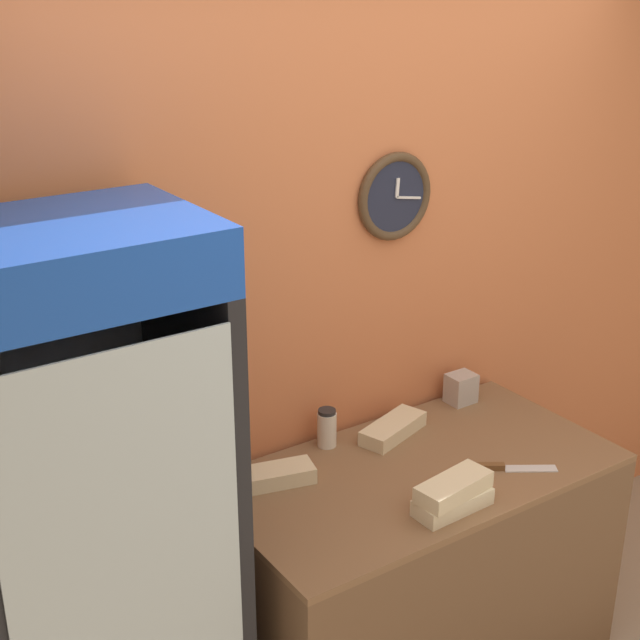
# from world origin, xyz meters

# --- Properties ---
(wall_back) EXTENTS (5.20, 0.09, 2.70)m
(wall_back) POSITION_xyz_m (0.00, 1.34, 1.35)
(wall_back) COLOR #D17547
(wall_back) RESTS_ON ground_plane
(prep_counter) EXTENTS (1.41, 0.74, 0.87)m
(prep_counter) POSITION_xyz_m (0.00, 0.92, 0.43)
(prep_counter) COLOR brown
(prep_counter) RESTS_ON ground_plane
(beverage_cooler) EXTENTS (0.71, 0.63, 1.92)m
(beverage_cooler) POSITION_xyz_m (-1.16, 1.02, 1.04)
(beverage_cooler) COLOR black
(beverage_cooler) RESTS_ON ground_plane
(sandwich_stack_bottom) EXTENTS (0.27, 0.12, 0.06)m
(sandwich_stack_bottom) POSITION_xyz_m (-0.08, 0.66, 0.90)
(sandwich_stack_bottom) COLOR beige
(sandwich_stack_bottom) RESTS_ON prep_counter
(sandwich_stack_middle) EXTENTS (0.28, 0.14, 0.06)m
(sandwich_stack_middle) POSITION_xyz_m (-0.08, 0.66, 0.95)
(sandwich_stack_middle) COLOR beige
(sandwich_stack_middle) RESTS_ON sandwich_stack_bottom
(sandwich_flat_left) EXTENTS (0.31, 0.20, 0.06)m
(sandwich_flat_left) POSITION_xyz_m (0.07, 1.15, 0.90)
(sandwich_flat_left) COLOR beige
(sandwich_flat_left) RESTS_ON prep_counter
(sandwich_flat_right) EXTENTS (0.27, 0.17, 0.06)m
(sandwich_flat_right) POSITION_xyz_m (-0.46, 1.11, 0.90)
(sandwich_flat_right) COLOR beige
(sandwich_flat_right) RESTS_ON prep_counter
(chefs_knife) EXTENTS (0.26, 0.19, 0.02)m
(chefs_knife) POSITION_xyz_m (0.24, 0.75, 0.88)
(chefs_knife) COLOR silver
(chefs_knife) RESTS_ON prep_counter
(condiment_jar) EXTENTS (0.07, 0.07, 0.14)m
(condiment_jar) POSITION_xyz_m (-0.18, 1.23, 0.94)
(condiment_jar) COLOR silver
(condiment_jar) RESTS_ON prep_counter
(napkin_dispenser) EXTENTS (0.11, 0.09, 0.12)m
(napkin_dispenser) POSITION_xyz_m (0.46, 1.22, 0.93)
(napkin_dispenser) COLOR #B7B2AD
(napkin_dispenser) RESTS_ON prep_counter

